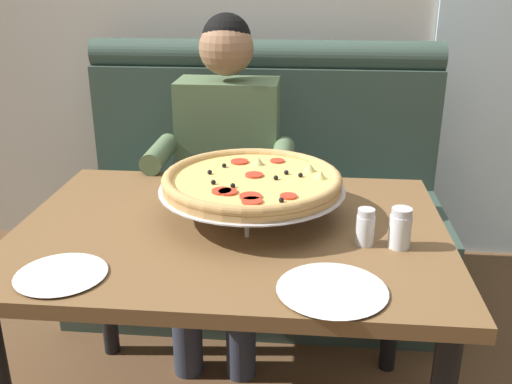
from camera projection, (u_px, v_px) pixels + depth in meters
booth_bench at (259, 211)px, 2.61m from camera, size 1.60×0.78×1.13m
dining_table at (231, 255)px, 1.67m from camera, size 1.22×0.89×0.74m
diner_main at (225, 164)px, 2.26m from camera, size 0.54×0.64×1.27m
pizza at (252, 181)px, 1.67m from camera, size 0.54×0.54×0.14m
shaker_oregano at (400, 231)px, 1.50m from camera, size 0.06×0.06×0.11m
shaker_pepper_flakes at (365, 230)px, 1.52m from camera, size 0.05×0.05×0.10m
plate_near_left at (61, 272)px, 1.37m from camera, size 0.22×0.22×0.02m
plate_near_right at (332, 287)px, 1.30m from camera, size 0.25×0.25×0.02m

